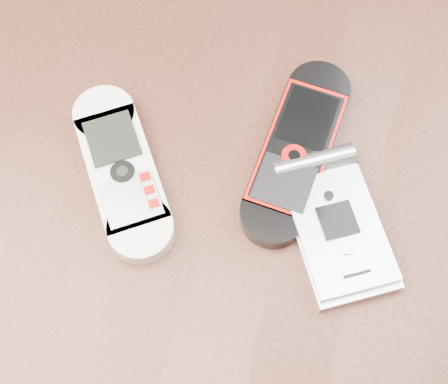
# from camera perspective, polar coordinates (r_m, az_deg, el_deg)

# --- Properties ---
(ground) EXTENTS (4.00, 4.00, 0.00)m
(ground) POSITION_cam_1_polar(r_m,az_deg,el_deg) (1.18, -0.24, -14.95)
(ground) COLOR #472B19
(ground) RESTS_ON ground
(table) EXTENTS (1.20, 0.80, 0.75)m
(table) POSITION_cam_1_polar(r_m,az_deg,el_deg) (0.55, -0.50, -4.68)
(table) COLOR black
(table) RESTS_ON ground
(nokia_white) EXTENTS (0.12, 0.15, 0.02)m
(nokia_white) POSITION_cam_1_polar(r_m,az_deg,el_deg) (0.46, -9.31, 1.98)
(nokia_white) COLOR silver
(nokia_white) RESTS_ON table
(nokia_black_red) EXTENTS (0.06, 0.16, 0.02)m
(nokia_black_red) POSITION_cam_1_polar(r_m,az_deg,el_deg) (0.47, 6.69, 3.87)
(nokia_black_red) COLOR black
(nokia_black_red) RESTS_ON table
(motorola_razr) EXTENTS (0.11, 0.13, 0.02)m
(motorola_razr) POSITION_cam_1_polar(r_m,az_deg,el_deg) (0.44, 10.32, -3.28)
(motorola_razr) COLOR #B7B7BB
(motorola_razr) RESTS_ON table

